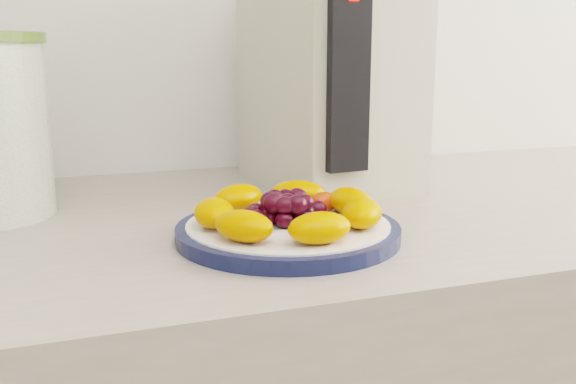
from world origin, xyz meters
name	(u,v)px	position (x,y,z in m)	size (l,w,h in m)	color
plate_rim	(288,232)	(0.08, 1.08, 0.91)	(0.23, 0.23, 0.01)	#11193D
plate_face	(288,231)	(0.08, 1.08, 0.91)	(0.21, 0.21, 0.02)	white
appliance_body	(328,75)	(0.23, 1.32, 1.06)	(0.18, 0.25, 0.31)	#B7B39F
appliance_panel	(348,76)	(0.20, 1.19, 1.06)	(0.05, 0.02, 0.23)	black
fruit_plate	(291,209)	(0.08, 1.08, 0.93)	(0.20, 0.20, 0.03)	#D56700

